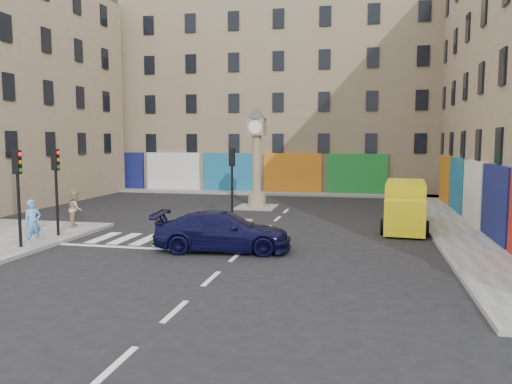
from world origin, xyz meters
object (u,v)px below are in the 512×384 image
(navy_sedan, at_px, (223,231))
(clock_pillar, at_px, (257,151))
(traffic_light_left_near, at_px, (18,183))
(pedestrian_blue, at_px, (33,223))
(traffic_light_left_far, at_px, (56,178))
(yellow_van, at_px, (405,205))
(traffic_light_island, at_px, (232,173))
(pedestrian_tan, at_px, (75,209))

(navy_sedan, bearing_deg, clock_pillar, -0.65)
(clock_pillar, distance_m, navy_sedan, 12.52)
(traffic_light_left_near, height_order, pedestrian_blue, traffic_light_left_near)
(traffic_light_left_far, distance_m, navy_sedan, 7.82)
(clock_pillar, height_order, yellow_van, clock_pillar)
(traffic_light_left_far, relative_size, traffic_light_island, 1.00)
(traffic_light_left_near, relative_size, navy_sedan, 0.71)
(traffic_light_left_far, xyz_separation_m, traffic_light_island, (6.30, 5.40, -0.03))
(traffic_light_left_near, distance_m, pedestrian_tan, 4.96)
(navy_sedan, relative_size, pedestrian_blue, 2.93)
(traffic_light_left_far, relative_size, yellow_van, 0.60)
(clock_pillar, xyz_separation_m, pedestrian_blue, (-6.00, -13.45, -2.51))
(traffic_light_island, xyz_separation_m, pedestrian_blue, (-6.00, -7.45, -1.55))
(traffic_light_island, bearing_deg, navy_sedan, -78.40)
(traffic_light_island, xyz_separation_m, navy_sedan, (1.26, -6.15, -1.83))
(traffic_light_left_near, bearing_deg, yellow_van, 29.91)
(clock_pillar, height_order, pedestrian_blue, clock_pillar)
(traffic_light_left_far, bearing_deg, clock_pillar, 61.06)
(traffic_light_left_near, distance_m, yellow_van, 17.14)
(traffic_light_island, bearing_deg, clock_pillar, 90.00)
(navy_sedan, xyz_separation_m, yellow_van, (7.23, 6.86, 0.33))
(traffic_light_left_near, bearing_deg, pedestrian_blue, 49.29)
(traffic_light_left_near, xyz_separation_m, yellow_van, (14.79, 8.51, -1.54))
(clock_pillar, xyz_separation_m, navy_sedan, (1.26, -12.14, -2.79))
(traffic_light_left_far, xyz_separation_m, clock_pillar, (6.30, 11.40, 0.93))
(traffic_light_island, distance_m, clock_pillar, 6.07)
(traffic_light_left_near, distance_m, navy_sedan, 7.96)
(pedestrian_tan, bearing_deg, pedestrian_blue, 164.94)
(traffic_light_left_far, bearing_deg, pedestrian_tan, 103.83)
(yellow_van, relative_size, pedestrian_blue, 3.43)
(navy_sedan, relative_size, pedestrian_tan, 3.13)
(traffic_light_island, height_order, navy_sedan, traffic_light_island)
(traffic_light_island, relative_size, pedestrian_blue, 2.07)
(navy_sedan, bearing_deg, traffic_light_island, 5.01)
(traffic_light_island, relative_size, clock_pillar, 0.61)
(traffic_light_left_near, xyz_separation_m, traffic_light_island, (6.30, 7.80, -0.03))
(pedestrian_blue, bearing_deg, navy_sedan, -49.07)
(pedestrian_blue, xyz_separation_m, pedestrian_tan, (-0.85, 4.30, -0.06))
(traffic_light_island, distance_m, navy_sedan, 6.54)
(yellow_van, bearing_deg, clock_pillar, 152.72)
(yellow_van, bearing_deg, pedestrian_tan, -161.25)
(traffic_light_left_near, relative_size, yellow_van, 0.60)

